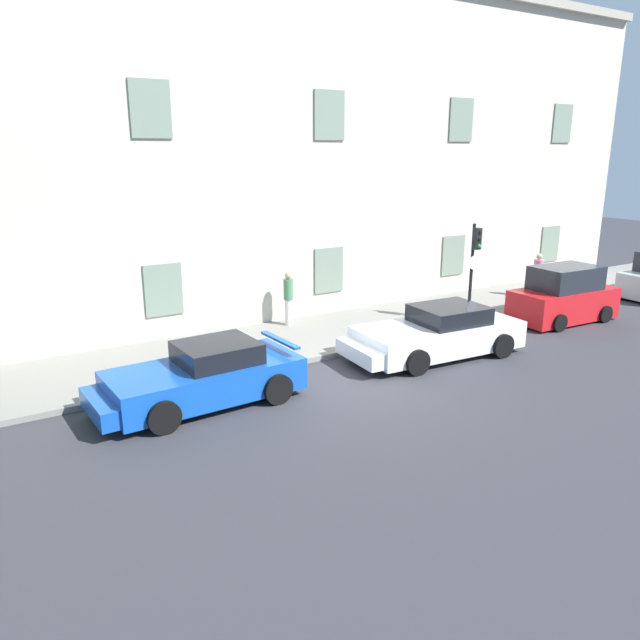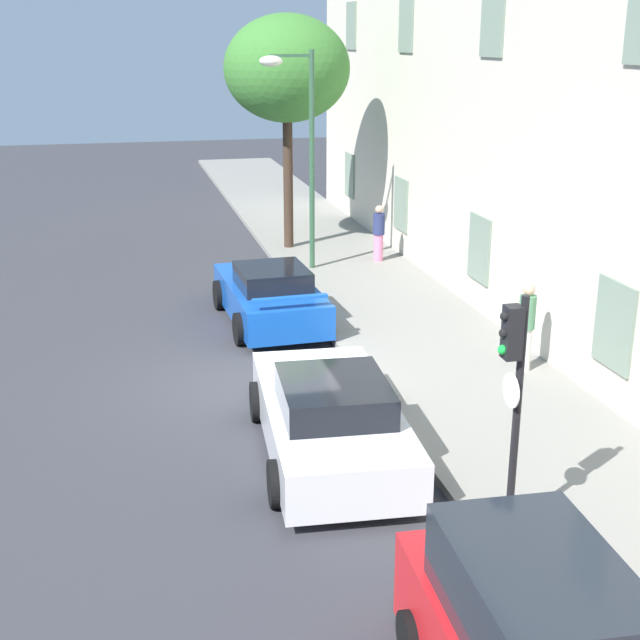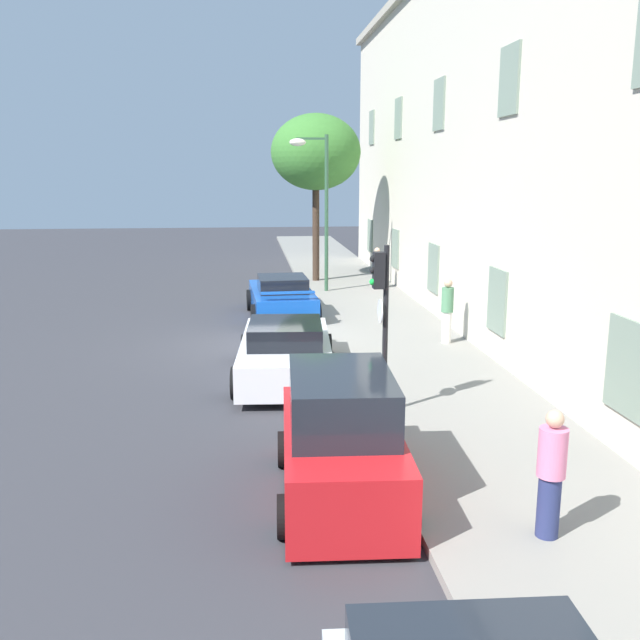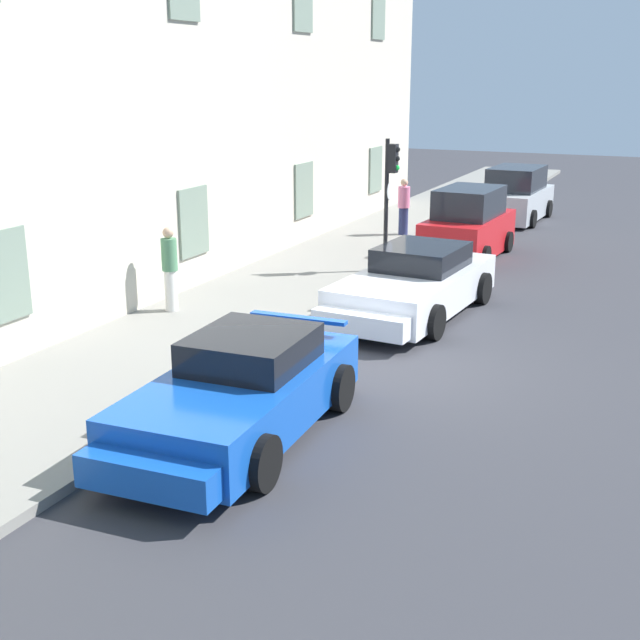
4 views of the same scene
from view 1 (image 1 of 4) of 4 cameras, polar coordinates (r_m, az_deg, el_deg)
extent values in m
plane|color=#333338|center=(14.68, 3.17, -6.04)|extent=(80.00, 80.00, 0.00)
cube|color=gray|center=(17.62, -3.68, -2.05)|extent=(60.00, 3.73, 0.14)
cube|color=beige|center=(20.71, -9.82, 15.13)|extent=(35.13, 4.93, 10.61)
cube|color=gray|center=(17.83, -14.59, 2.78)|extent=(1.10, 0.06, 1.50)
cube|color=gray|center=(20.16, 0.84, 4.74)|extent=(1.10, 0.06, 1.50)
cube|color=gray|center=(23.62, 12.47, 5.99)|extent=(1.10, 0.06, 1.50)
cube|color=gray|center=(27.79, 20.91, 6.75)|extent=(1.10, 0.06, 1.50)
cube|color=gray|center=(17.45, -15.74, 18.68)|extent=(1.10, 0.06, 1.50)
cube|color=gray|center=(19.82, 0.89, 18.80)|extent=(1.10, 0.06, 1.50)
cube|color=gray|center=(23.33, 13.21, 17.95)|extent=(1.10, 0.06, 1.50)
cube|color=gray|center=(27.55, 21.94, 16.86)|extent=(1.10, 0.06, 1.50)
cube|color=#144CB2|center=(13.64, -10.82, -5.59)|extent=(4.29, 2.03, 0.72)
cube|color=black|center=(13.56, -9.72, -3.03)|extent=(1.75, 1.55, 0.45)
cube|color=#144CB2|center=(13.11, -18.28, -7.44)|extent=(1.34, 1.75, 0.40)
cube|color=#144CB2|center=(14.26, -3.81, -1.90)|extent=(0.23, 1.57, 0.06)
cylinder|color=black|center=(12.49, -14.58, -8.87)|extent=(0.71, 0.27, 0.70)
cylinder|color=black|center=(14.12, -17.18, -6.16)|extent=(0.71, 0.27, 0.70)
cylinder|color=black|center=(13.48, -4.06, -6.50)|extent=(0.71, 0.27, 0.70)
cylinder|color=black|center=(15.00, -7.64, -4.26)|extent=(0.71, 0.27, 0.70)
cube|color=white|center=(16.82, 11.09, -1.54)|extent=(4.72, 2.27, 0.72)
cube|color=black|center=(16.87, 12.11, 0.55)|extent=(1.94, 1.69, 0.46)
cube|color=white|center=(15.70, 5.28, -2.90)|extent=(1.50, 1.89, 0.40)
cylinder|color=black|center=(15.31, 9.15, -3.96)|extent=(0.69, 0.29, 0.67)
cylinder|color=black|center=(16.82, 5.18, -2.00)|extent=(0.69, 0.29, 0.67)
cylinder|color=black|center=(17.10, 16.84, -2.34)|extent=(0.69, 0.29, 0.67)
cylinder|color=black|center=(18.47, 12.63, -0.71)|extent=(0.69, 0.29, 0.67)
cylinder|color=black|center=(26.15, 27.00, 2.62)|extent=(0.58, 0.22, 0.58)
cube|color=red|center=(21.39, 21.98, 1.43)|extent=(3.69, 1.78, 1.00)
cube|color=#1E232B|center=(21.20, 22.22, 3.72)|extent=(2.24, 1.52, 0.76)
cylinder|color=black|center=(22.77, 22.11, 1.45)|extent=(0.57, 0.23, 0.56)
cylinder|color=black|center=(21.83, 25.32, 0.51)|extent=(0.57, 0.23, 0.56)
cylinder|color=black|center=(21.16, 18.37, 0.79)|extent=(0.57, 0.23, 0.56)
cylinder|color=black|center=(20.15, 21.66, -0.25)|extent=(0.57, 0.23, 0.56)
cylinder|color=black|center=(19.63, 14.10, 4.28)|extent=(0.10, 0.10, 3.13)
cube|color=black|center=(19.35, 14.62, 7.45)|extent=(0.22, 0.20, 0.66)
sphere|color=black|center=(19.25, 14.90, 8.02)|extent=(0.12, 0.12, 0.12)
sphere|color=black|center=(19.28, 14.85, 7.40)|extent=(0.12, 0.12, 0.12)
sphere|color=green|center=(19.31, 14.81, 6.78)|extent=(0.12, 0.12, 0.12)
cylinder|color=white|center=(19.50, 14.38, 5.28)|extent=(0.44, 0.02, 0.44)
cylinder|color=navy|center=(24.03, 19.79, 3.01)|extent=(0.39, 0.39, 0.79)
cylinder|color=pink|center=(23.90, 19.94, 4.65)|extent=(0.49, 0.49, 0.61)
sphere|color=tan|center=(23.82, 20.04, 5.66)|extent=(0.22, 0.22, 0.22)
cylinder|color=silver|center=(18.93, -2.97, 0.75)|extent=(0.33, 0.33, 0.83)
cylinder|color=#4C7F59|center=(18.75, -3.00, 2.92)|extent=(0.41, 0.41, 0.64)
sphere|color=tan|center=(18.66, -3.02, 4.24)|extent=(0.22, 0.22, 0.22)
camera|label=2|loc=(24.48, 38.62, 14.15)|focal=48.65mm
camera|label=3|loc=(28.20, 36.28, 10.97)|focal=38.83mm
camera|label=4|loc=(8.18, -66.41, 1.43)|focal=46.82mm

